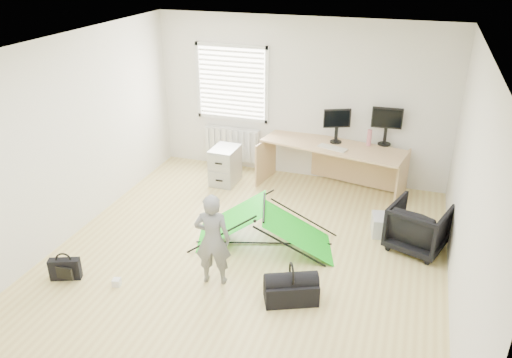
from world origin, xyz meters
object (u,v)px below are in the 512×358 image
(laptop_bag, at_px, (65,269))
(duffel_bag, at_px, (291,291))
(person, at_px, (213,240))
(storage_crate, at_px, (390,226))
(monitor_left, at_px, (336,130))
(filing_cabinet, at_px, (225,165))
(kite, at_px, (264,226))
(thermos, at_px, (369,138))
(desk, at_px, (331,167))
(monitor_right, at_px, (386,131))
(office_chair, at_px, (418,227))

(laptop_bag, relative_size, duffel_bag, 0.61)
(person, bearing_deg, storage_crate, -148.86)
(monitor_left, relative_size, storage_crate, 0.87)
(filing_cabinet, distance_m, storage_crate, 2.94)
(monitor_left, xyz_separation_m, laptop_bag, (-2.62, -3.60, -0.85))
(kite, bearing_deg, laptop_bag, -160.61)
(filing_cabinet, bearing_deg, laptop_bag, -103.71)
(laptop_bag, bearing_deg, thermos, 27.46)
(storage_crate, bearing_deg, desk, 132.22)
(filing_cabinet, relative_size, duffel_bag, 1.05)
(monitor_right, distance_m, kite, 2.70)
(office_chair, relative_size, storage_crate, 1.43)
(office_chair, bearing_deg, filing_cabinet, -0.20)
(desk, height_order, kite, desk)
(desk, xyz_separation_m, person, (-0.87, -2.94, 0.20))
(monitor_right, height_order, thermos, monitor_right)
(office_chair, height_order, laptop_bag, office_chair)
(office_chair, height_order, kite, office_chair)
(desk, xyz_separation_m, monitor_left, (0.02, 0.14, 0.60))
(desk, distance_m, laptop_bag, 4.34)
(thermos, bearing_deg, desk, -163.06)
(storage_crate, xyz_separation_m, laptop_bag, (-3.67, -2.29, -0.00))
(office_chair, xyz_separation_m, storage_crate, (-0.36, 0.24, -0.18))
(filing_cabinet, relative_size, thermos, 2.40)
(monitor_left, bearing_deg, person, -129.32)
(desk, bearing_deg, kite, -94.50)
(desk, bearing_deg, filing_cabinet, -158.67)
(monitor_left, relative_size, monitor_right, 0.91)
(storage_crate, bearing_deg, kite, -153.62)
(monitor_left, xyz_separation_m, thermos, (0.53, 0.03, -0.08))
(filing_cabinet, distance_m, monitor_right, 2.69)
(kite, bearing_deg, person, -125.09)
(filing_cabinet, relative_size, person, 0.54)
(monitor_left, bearing_deg, storage_crate, -74.65)
(filing_cabinet, relative_size, kite, 0.34)
(monitor_right, distance_m, duffel_bag, 3.47)
(office_chair, bearing_deg, kite, 34.56)
(desk, bearing_deg, monitor_left, 93.23)
(monitor_left, relative_size, kite, 0.24)
(person, relative_size, storage_crate, 2.36)
(monitor_left, xyz_separation_m, monitor_right, (0.76, 0.14, 0.02))
(monitor_right, bearing_deg, duffel_bag, -105.05)
(office_chair, bearing_deg, duffel_bag, 69.33)
(filing_cabinet, relative_size, monitor_right, 1.33)
(desk, distance_m, kite, 2.04)
(desk, height_order, duffel_bag, desk)
(filing_cabinet, xyz_separation_m, office_chair, (3.17, -1.09, 0.01))
(office_chair, bearing_deg, storage_crate, -14.88)
(kite, distance_m, duffel_bag, 1.24)
(office_chair, xyz_separation_m, person, (-2.29, -1.53, 0.26))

